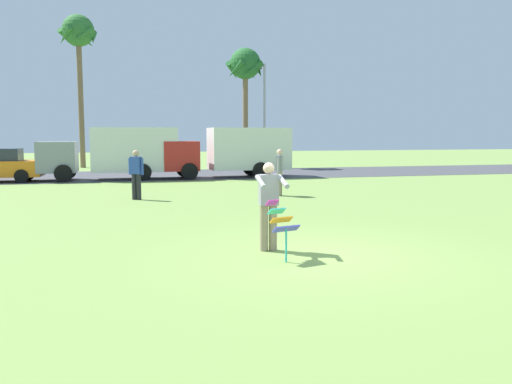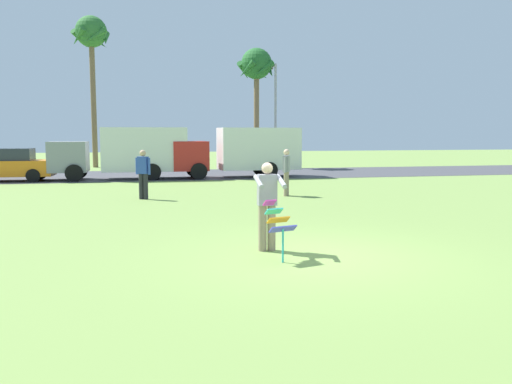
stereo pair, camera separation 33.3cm
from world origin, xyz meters
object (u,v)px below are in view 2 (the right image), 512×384
(person_kite_flyer, at_px, (267,203))
(parked_truck_grey_van, at_px, (128,151))
(parked_car_orange, at_px, (9,165))
(palm_tree_centre_far, at_px, (257,69))
(parked_truck_red_cab, at_px, (243,151))
(palm_tree_right_near, at_px, (91,39))
(person_walker_far, at_px, (143,173))
(person_walker_near, at_px, (286,171))
(streetlight_pole, at_px, (275,109))
(kite_held, at_px, (278,222))

(person_kite_flyer, height_order, parked_truck_grey_van, parked_truck_grey_van)
(parked_car_orange, height_order, parked_truck_grey_van, parked_truck_grey_van)
(palm_tree_centre_far, bearing_deg, parked_truck_red_cab, -107.21)
(palm_tree_right_near, bearing_deg, palm_tree_centre_far, -11.99)
(palm_tree_centre_far, xyz_separation_m, person_walker_far, (-7.78, -16.72, -5.80))
(person_kite_flyer, distance_m, person_walker_near, 9.25)
(person_kite_flyer, xyz_separation_m, streetlight_pole, (6.62, 25.03, 3.05))
(person_kite_flyer, bearing_deg, parked_car_orange, 116.31)
(streetlight_pole, bearing_deg, parked_truck_grey_van, -141.98)
(person_walker_far, bearing_deg, streetlight_pole, 61.01)
(palm_tree_right_near, xyz_separation_m, streetlight_pole, (12.08, -2.91, -4.67))
(parked_truck_red_cab, relative_size, palm_tree_right_near, 0.66)
(kite_held, relative_size, parked_truck_grey_van, 0.16)
(parked_truck_red_cab, bearing_deg, parked_truck_grey_van, 179.99)
(parked_car_orange, bearing_deg, person_walker_near, -37.08)
(parked_truck_grey_van, xyz_separation_m, person_walker_far, (0.69, -8.60, -0.48))
(parked_truck_grey_van, height_order, person_walker_near, parked_truck_grey_van)
(person_kite_flyer, distance_m, palm_tree_right_near, 29.49)
(palm_tree_right_near, height_order, streetlight_pole, palm_tree_right_near)
(kite_held, xyz_separation_m, parked_truck_red_cab, (2.95, 18.31, 0.70))
(kite_held, height_order, parked_car_orange, parked_car_orange)
(kite_held, distance_m, person_walker_far, 9.99)
(person_kite_flyer, distance_m, parked_truck_grey_van, 17.76)
(person_kite_flyer, xyz_separation_m, palm_tree_centre_far, (5.47, 25.62, 5.78))
(parked_truck_grey_van, bearing_deg, person_walker_near, -56.03)
(streetlight_pole, height_order, person_walker_near, streetlight_pole)
(person_walker_near, distance_m, person_walker_far, 5.18)
(kite_held, height_order, palm_tree_centre_far, palm_tree_centre_far)
(parked_truck_red_cab, height_order, palm_tree_right_near, palm_tree_right_near)
(parked_car_orange, xyz_separation_m, person_walker_far, (6.34, -8.60, 0.16))
(palm_tree_centre_far, bearing_deg, streetlight_pole, -27.23)
(parked_car_orange, xyz_separation_m, parked_truck_red_cab, (11.61, -0.00, 0.64))
(streetlight_pole, bearing_deg, person_kite_flyer, -104.82)
(person_kite_flyer, relative_size, palm_tree_centre_far, 0.21)
(person_walker_near, xyz_separation_m, person_walker_far, (-5.18, 0.11, 0.00))
(palm_tree_right_near, xyz_separation_m, palm_tree_centre_far, (10.92, -2.32, -1.93))
(kite_held, height_order, streetlight_pole, streetlight_pole)
(kite_held, xyz_separation_m, person_walker_near, (2.86, 9.60, 0.22))
(palm_tree_right_near, xyz_separation_m, person_walker_near, (8.32, -19.15, -7.73))
(parked_truck_grey_van, bearing_deg, person_kite_flyer, -80.28)
(person_walker_near, bearing_deg, person_kite_flyer, -108.07)
(parked_truck_grey_van, bearing_deg, kite_held, -80.68)
(parked_truck_red_cab, xyz_separation_m, palm_tree_right_near, (-8.41, 10.44, 7.25))
(person_kite_flyer, distance_m, kite_held, 0.85)
(palm_tree_centre_far, distance_m, person_walker_near, 17.99)
(palm_tree_centre_far, xyz_separation_m, streetlight_pole, (1.15, -0.59, -2.73))
(streetlight_pole, distance_m, person_walker_far, 18.69)
(person_kite_flyer, bearing_deg, palm_tree_right_near, 101.04)
(parked_car_orange, height_order, parked_truck_red_cab, parked_truck_red_cab)
(parked_truck_grey_van, distance_m, person_walker_near, 10.51)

